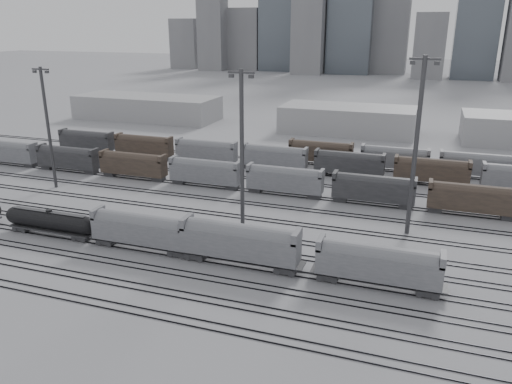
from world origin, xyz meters
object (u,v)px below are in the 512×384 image
(tank_car_b, at_px, (50,221))
(hopper_car_b, at_px, (240,241))
(hopper_car_c, at_px, (378,262))
(hopper_car_a, at_px, (141,228))
(light_mast_c, at_px, (242,150))

(tank_car_b, height_order, hopper_car_b, hopper_car_b)
(hopper_car_b, bearing_deg, hopper_car_c, 0.00)
(tank_car_b, xyz_separation_m, hopper_car_a, (16.42, 0.00, 1.01))
(hopper_car_a, height_order, hopper_car_c, hopper_car_c)
(tank_car_b, distance_m, hopper_car_a, 16.45)
(hopper_car_b, xyz_separation_m, hopper_car_c, (18.68, 0.00, -0.25))
(tank_car_b, distance_m, light_mast_c, 32.39)
(tank_car_b, xyz_separation_m, hopper_car_c, (50.71, 0.00, 1.09))
(hopper_car_a, xyz_separation_m, hopper_car_c, (34.29, 0.00, 0.08))
(hopper_car_b, relative_size, hopper_car_c, 1.07)
(tank_car_b, relative_size, hopper_car_a, 1.08)
(hopper_car_a, bearing_deg, hopper_car_b, -0.00)
(hopper_car_c, xyz_separation_m, light_mast_c, (-22.41, 11.03, 10.17))
(tank_car_b, relative_size, hopper_car_b, 0.99)
(tank_car_b, height_order, hopper_car_a, hopper_car_a)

